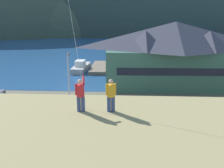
# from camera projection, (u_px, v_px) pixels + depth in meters

# --- Properties ---
(ground_plane) EXTENTS (600.00, 600.00, 0.00)m
(ground_plane) POSITION_uv_depth(u_px,v_px,m) (107.00, 157.00, 22.60)
(ground_plane) COLOR #66604C
(parking_lot_pad) EXTENTS (40.00, 20.00, 0.10)m
(parking_lot_pad) POSITION_uv_depth(u_px,v_px,m) (110.00, 130.00, 27.38)
(parking_lot_pad) COLOR gray
(parking_lot_pad) RESTS_ON ground
(bay_water) EXTENTS (360.00, 84.00, 0.03)m
(bay_water) POSITION_uv_depth(u_px,v_px,m) (121.00, 49.00, 80.14)
(bay_water) COLOR navy
(bay_water) RESTS_ON ground
(far_hill_center_saddle) EXTENTS (137.68, 54.93, 64.02)m
(far_hill_center_saddle) POSITION_uv_depth(u_px,v_px,m) (113.00, 32.00, 135.37)
(far_hill_center_saddle) COLOR #2D3D33
(far_hill_center_saddle) RESTS_ON ground
(harbor_lodge) EXTENTS (22.83, 10.59, 10.20)m
(harbor_lodge) POSITION_uv_depth(u_px,v_px,m) (174.00, 52.00, 41.80)
(harbor_lodge) COLOR #38604C
(harbor_lodge) RESTS_ON ground
(wharf_dock) EXTENTS (3.20, 10.83, 0.70)m
(wharf_dock) POSITION_uv_depth(u_px,v_px,m) (100.00, 67.00, 54.54)
(wharf_dock) COLOR #70604C
(wharf_dock) RESTS_ON ground
(moored_boat_wharfside) EXTENTS (3.10, 8.17, 2.16)m
(moored_boat_wharfside) POSITION_uv_depth(u_px,v_px,m) (81.00, 67.00, 53.31)
(moored_boat_wharfside) COLOR #A8A399
(moored_boat_wharfside) RESTS_ON ground
(parked_car_mid_row_center) EXTENTS (4.28, 2.22, 1.82)m
(parked_car_mid_row_center) POSITION_uv_depth(u_px,v_px,m) (33.00, 117.00, 28.20)
(parked_car_mid_row_center) COLOR #B28923
(parked_car_mid_row_center) RESTS_ON parking_lot_pad
(parked_car_front_row_end) EXTENTS (4.35, 2.36, 1.82)m
(parked_car_front_row_end) POSITION_uv_depth(u_px,v_px,m) (118.00, 116.00, 28.44)
(parked_car_front_row_end) COLOR slate
(parked_car_front_row_end) RESTS_ON parking_lot_pad
(parked_car_back_row_right) EXTENTS (4.25, 2.15, 1.82)m
(parked_car_back_row_right) POSITION_uv_depth(u_px,v_px,m) (202.00, 144.00, 22.49)
(parked_car_back_row_right) COLOR black
(parked_car_back_row_right) RESTS_ON parking_lot_pad
(parked_car_front_row_red) EXTENTS (4.30, 2.24, 1.82)m
(parked_car_front_row_red) POSITION_uv_depth(u_px,v_px,m) (71.00, 139.00, 23.33)
(parked_car_front_row_red) COLOR #9EA3A8
(parked_car_front_row_red) RESTS_ON parking_lot_pad
(parked_car_back_row_left) EXTENTS (4.22, 2.10, 1.82)m
(parked_car_back_row_left) POSITION_uv_depth(u_px,v_px,m) (14.00, 140.00, 23.22)
(parked_car_back_row_left) COLOR silver
(parked_car_back_row_left) RESTS_ON parking_lot_pad
(parking_light_pole) EXTENTS (0.24, 0.78, 6.98)m
(parking_light_pole) POSITION_uv_depth(u_px,v_px,m) (69.00, 78.00, 31.84)
(parking_light_pole) COLOR #ADADB2
(parking_light_pole) RESTS_ON parking_lot_pad
(person_kite_flyer) EXTENTS (0.52, 0.69, 1.86)m
(person_kite_flyer) POSITION_uv_depth(u_px,v_px,m) (80.00, 94.00, 13.62)
(person_kite_flyer) COLOR #384770
(person_kite_flyer) RESTS_ON grassy_hill_foreground
(person_companion) EXTENTS (0.54, 0.40, 1.74)m
(person_companion) POSITION_uv_depth(u_px,v_px,m) (111.00, 94.00, 13.61)
(person_companion) COLOR #384770
(person_companion) RESTS_ON grassy_hill_foreground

